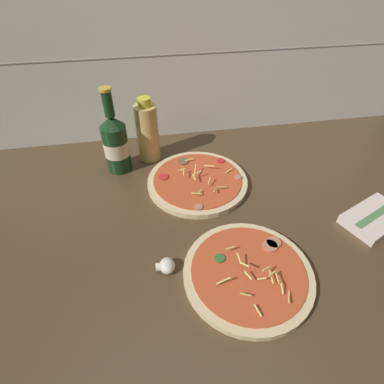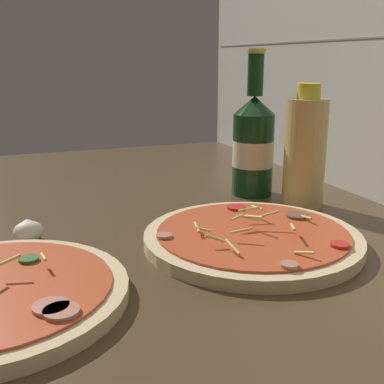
% 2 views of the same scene
% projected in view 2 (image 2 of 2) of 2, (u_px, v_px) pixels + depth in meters
% --- Properties ---
extents(counter_slab, '(1.60, 0.90, 0.03)m').
position_uv_depth(counter_slab, '(145.00, 278.00, 0.58)').
color(counter_slab, '#4C3823').
rests_on(counter_slab, ground).
extents(pizza_far, '(0.29, 0.29, 0.04)m').
position_uv_depth(pizza_far, '(252.00, 238.00, 0.64)').
color(pizza_far, beige).
rests_on(pizza_far, counter_slab).
extents(beer_bottle, '(0.07, 0.07, 0.26)m').
position_uv_depth(beer_bottle, '(253.00, 144.00, 0.86)').
color(beer_bottle, '#143819').
rests_on(beer_bottle, counter_slab).
extents(oil_bottle, '(0.07, 0.07, 0.20)m').
position_uv_depth(oil_bottle, '(305.00, 151.00, 0.79)').
color(oil_bottle, '#D6B766').
rests_on(oil_bottle, counter_slab).
extents(mushroom_left, '(0.04, 0.04, 0.03)m').
position_uv_depth(mushroom_left, '(28.00, 231.00, 0.66)').
color(mushroom_left, white).
rests_on(mushroom_left, counter_slab).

